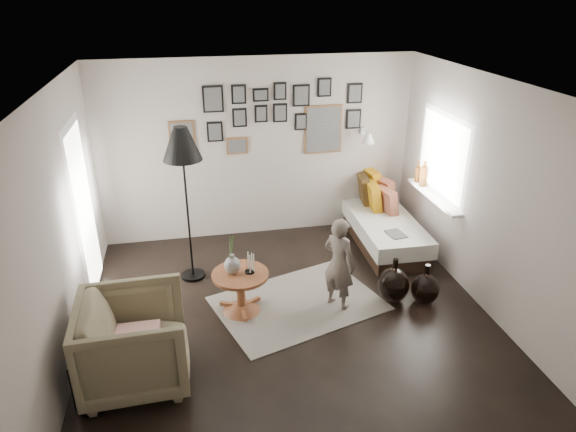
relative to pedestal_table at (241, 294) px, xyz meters
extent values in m
plane|color=black|center=(0.53, -0.36, -0.23)|extent=(4.80, 4.80, 0.00)
plane|color=#A3988F|center=(0.53, 2.04, 1.07)|extent=(4.50, 0.00, 4.50)
plane|color=#A3988F|center=(0.53, -2.76, 1.07)|extent=(4.50, 0.00, 4.50)
plane|color=#A3988F|center=(-1.72, -0.36, 1.07)|extent=(0.00, 4.80, 4.80)
plane|color=#A3988F|center=(2.78, -0.36, 1.07)|extent=(0.00, 4.80, 4.80)
plane|color=white|center=(0.53, -0.36, 2.37)|extent=(4.80, 4.80, 0.00)
plane|color=white|center=(-1.71, 0.84, 0.82)|extent=(0.00, 2.14, 2.14)
plane|color=white|center=(-1.71, 0.84, 0.82)|extent=(0.00, 1.88, 1.88)
plane|color=white|center=(-1.71, 0.84, 0.82)|extent=(0.00, 1.93, 1.93)
plane|color=white|center=(2.76, 0.84, 1.22)|extent=(0.00, 1.30, 1.30)
plane|color=white|center=(2.76, 0.84, 1.22)|extent=(0.00, 1.14, 1.14)
cube|color=white|center=(2.70, 0.84, 0.65)|extent=(0.15, 1.32, 0.04)
cylinder|color=#8C4C14|center=(2.70, 1.19, 0.81)|extent=(0.10, 0.10, 0.28)
cylinder|color=#8C4C14|center=(2.70, 1.36, 0.78)|extent=(0.08, 0.08, 0.22)
cube|color=brown|center=(-0.52, 2.02, 1.32)|extent=(0.35, 0.03, 0.45)
cube|color=black|center=(-0.52, 2.01, 1.32)|extent=(0.30, 0.01, 0.40)
cube|color=black|center=(-0.07, 2.02, 1.82)|extent=(0.28, 0.03, 0.36)
cube|color=black|center=(-0.07, 2.01, 1.82)|extent=(0.23, 0.01, 0.31)
cube|color=black|center=(-0.07, 2.02, 1.37)|extent=(0.22, 0.03, 0.28)
cube|color=black|center=(-0.07, 2.01, 1.37)|extent=(0.17, 0.01, 0.23)
cube|color=black|center=(0.28, 2.02, 1.87)|extent=(0.20, 0.03, 0.26)
cube|color=black|center=(0.28, 2.01, 1.87)|extent=(0.15, 0.01, 0.21)
cube|color=black|center=(0.28, 2.02, 1.55)|extent=(0.20, 0.03, 0.26)
cube|color=black|center=(0.28, 2.01, 1.55)|extent=(0.15, 0.01, 0.21)
cube|color=black|center=(0.58, 2.02, 1.85)|extent=(0.22, 0.03, 0.18)
cube|color=black|center=(0.58, 2.01, 1.85)|extent=(0.17, 0.01, 0.13)
cube|color=black|center=(0.58, 2.02, 1.59)|extent=(0.18, 0.03, 0.24)
cube|color=black|center=(0.58, 2.01, 1.59)|extent=(0.13, 0.01, 0.19)
cube|color=black|center=(0.85, 2.02, 1.89)|extent=(0.18, 0.03, 0.24)
cube|color=black|center=(0.85, 2.01, 1.89)|extent=(0.13, 0.01, 0.19)
cube|color=black|center=(0.85, 2.02, 1.59)|extent=(0.20, 0.03, 0.26)
cube|color=black|center=(0.85, 2.01, 1.59)|extent=(0.15, 0.01, 0.21)
cube|color=black|center=(1.15, 2.02, 1.82)|extent=(0.24, 0.03, 0.30)
cube|color=black|center=(1.15, 2.01, 1.82)|extent=(0.19, 0.01, 0.25)
cube|color=black|center=(1.15, 2.02, 1.45)|extent=(0.18, 0.03, 0.24)
cube|color=black|center=(1.15, 2.01, 1.45)|extent=(0.13, 0.01, 0.19)
cube|color=brown|center=(1.48, 2.02, 1.32)|extent=(0.55, 0.03, 0.70)
cube|color=black|center=(1.48, 2.01, 1.32)|extent=(0.50, 0.01, 0.65)
cube|color=black|center=(1.48, 2.02, 1.92)|extent=(0.20, 0.03, 0.26)
cube|color=black|center=(1.48, 2.01, 1.92)|extent=(0.15, 0.01, 0.21)
cube|color=black|center=(1.93, 2.02, 1.82)|extent=(0.22, 0.03, 0.28)
cube|color=black|center=(1.93, 2.01, 1.82)|extent=(0.17, 0.01, 0.23)
cube|color=black|center=(1.93, 2.02, 1.45)|extent=(0.22, 0.03, 0.28)
cube|color=black|center=(1.93, 2.01, 1.45)|extent=(0.17, 0.01, 0.23)
cube|color=brown|center=(0.23, 2.02, 1.15)|extent=(0.30, 0.03, 0.24)
cube|color=black|center=(0.23, 2.01, 1.15)|extent=(0.25, 0.01, 0.19)
cube|color=white|center=(2.08, 2.01, 1.27)|extent=(0.06, 0.04, 0.10)
cylinder|color=white|center=(2.08, 1.89, 1.29)|extent=(0.02, 0.24, 0.02)
cone|color=white|center=(2.08, 1.76, 1.23)|extent=(0.18, 0.18, 0.14)
cube|color=beige|center=(0.68, 0.01, -0.23)|extent=(2.17, 1.80, 0.01)
cone|color=brown|center=(0.00, 0.00, -0.19)|extent=(0.48, 0.48, 0.09)
cylinder|color=brown|center=(0.00, 0.00, 0.02)|extent=(0.10, 0.10, 0.37)
cylinder|color=brown|center=(0.00, 0.00, 0.25)|extent=(0.64, 0.64, 0.04)
ellipsoid|color=black|center=(-0.08, 0.02, 0.37)|extent=(0.18, 0.18, 0.20)
cylinder|color=black|center=(-0.08, 0.02, 0.49)|extent=(0.06, 0.06, 0.04)
cylinder|color=black|center=(0.11, 0.00, 0.28)|extent=(0.11, 0.11, 0.02)
cube|color=black|center=(2.22, 1.27, -0.13)|extent=(0.80, 1.80, 0.21)
cube|color=beige|center=(2.22, 1.27, 0.08)|extent=(0.86, 1.87, 0.23)
cube|color=#AA6C09|center=(2.23, 2.01, 0.42)|extent=(0.28, 0.55, 0.52)
cube|color=#352410|center=(2.10, 1.91, 0.39)|extent=(0.27, 0.49, 0.47)
cube|color=maroon|center=(2.35, 1.76, 0.39)|extent=(0.32, 0.49, 0.45)
cube|color=#AA6C09|center=(2.16, 1.63, 0.38)|extent=(0.24, 0.45, 0.43)
cube|color=maroon|center=(2.31, 1.46, 0.36)|extent=(0.26, 0.42, 0.39)
cube|color=black|center=(2.17, 0.72, 0.20)|extent=(0.25, 0.31, 0.02)
imported|color=#70674B|center=(-1.09, -0.93, 0.21)|extent=(1.00, 0.98, 0.89)
cube|color=white|center=(-1.06, -0.88, 0.25)|extent=(0.40, 0.42, 0.18)
cylinder|color=black|center=(-0.53, 0.90, -0.22)|extent=(0.31, 0.31, 0.03)
cylinder|color=black|center=(-0.53, 0.90, 0.65)|extent=(0.03, 0.03, 1.76)
cone|color=black|center=(-0.53, 0.90, 1.55)|extent=(0.46, 0.46, 0.40)
cube|color=black|center=(-1.47, -1.15, -0.04)|extent=(0.24, 0.10, 0.33)
cube|color=white|center=(-1.44, -1.17, -0.04)|extent=(0.25, 0.19, 0.33)
ellipsoid|color=black|center=(1.80, -0.14, -0.02)|extent=(0.38, 0.38, 0.43)
cylinder|color=black|center=(1.80, -0.14, 0.26)|extent=(0.06, 0.06, 0.13)
ellipsoid|color=black|center=(2.15, -0.26, -0.04)|extent=(0.33, 0.33, 0.38)
cylinder|color=black|center=(2.15, -0.26, 0.21)|extent=(0.06, 0.06, 0.13)
imported|color=#655950|center=(1.12, -0.11, 0.33)|extent=(0.47, 0.49, 1.13)
camera|label=1|loc=(-0.46, -4.98, 3.25)|focal=32.00mm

